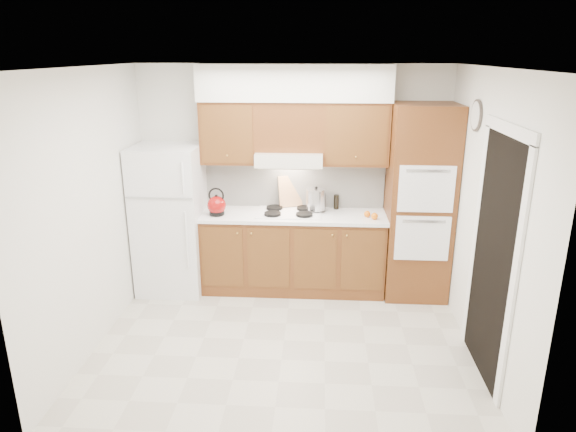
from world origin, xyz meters
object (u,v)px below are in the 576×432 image
object	(u,v)px
fridge	(171,219)
stock_pot	(316,199)
oven_cabinet	(419,203)
kettle	(217,205)

from	to	relation	value
fridge	stock_pot	size ratio (longest dim) A/B	7.31
oven_cabinet	kettle	size ratio (longest dim) A/B	10.31
fridge	kettle	size ratio (longest dim) A/B	8.06
kettle	stock_pot	size ratio (longest dim) A/B	0.91
oven_cabinet	stock_pot	xyz separation A→B (m)	(-1.16, 0.12, -0.01)
oven_cabinet	kettle	distance (m)	2.29
fridge	kettle	xyz separation A→B (m)	(0.56, -0.05, 0.20)
oven_cabinet	stock_pot	size ratio (longest dim) A/B	9.35
kettle	stock_pot	world-z (taller)	stock_pot
fridge	stock_pot	xyz separation A→B (m)	(1.69, 0.16, 0.23)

